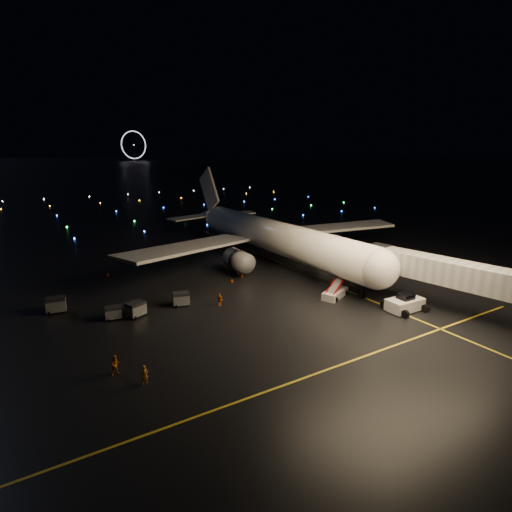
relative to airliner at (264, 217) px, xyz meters
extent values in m
plane|color=black|center=(-10.96, 274.32, -7.87)|extent=(2000.00, 2000.00, 0.00)
cube|color=yellow|center=(1.04, -10.68, -7.86)|extent=(0.25, 80.00, 0.02)
cube|color=yellow|center=(-15.96, -35.68, -7.86)|extent=(60.00, 0.25, 0.02)
cube|color=silver|center=(1.98, -29.97, -6.76)|extent=(4.76, 2.59, 2.23)
imported|color=orange|center=(-30.50, -29.33, -7.00)|extent=(0.70, 0.52, 1.75)
imported|color=orange|center=(-32.27, -26.46, -6.93)|extent=(0.97, 0.79, 1.87)
imported|color=orange|center=(-17.16, -16.58, -7.01)|extent=(0.74, 1.10, 1.73)
cone|color=#E63901|center=(-11.31, -8.81, -7.62)|extent=(0.56, 0.56, 0.51)
cone|color=#E63901|center=(-7.45, -4.88, -7.61)|extent=(0.58, 0.58, 0.53)
cone|color=#E63901|center=(-8.74, -7.48, -7.60)|extent=(0.52, 0.52, 0.54)
cone|color=#E63901|center=(-26.88, 4.22, -7.60)|extent=(0.53, 0.53, 0.53)
cube|color=slate|center=(-21.36, -13.92, -6.99)|extent=(2.37, 1.92, 1.76)
cube|color=slate|center=(-27.28, -14.40, -6.98)|extent=(2.51, 2.18, 1.78)
cube|color=slate|center=(-27.29, -13.66, -7.08)|extent=(2.04, 1.58, 1.58)
cube|color=slate|center=(-29.81, -13.81, -7.09)|extent=(1.99, 1.51, 1.56)
cube|color=slate|center=(-35.40, -7.99, -6.92)|extent=(2.43, 1.85, 1.90)
camera|label=1|loc=(-38.02, -60.23, 11.63)|focal=28.00mm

